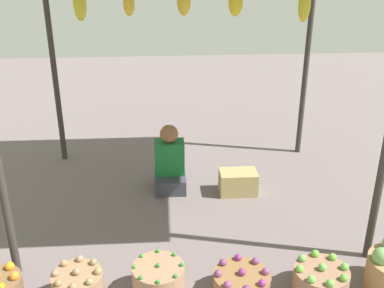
{
  "coord_description": "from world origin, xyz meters",
  "views": [
    {
      "loc": [
        -0.27,
        -4.58,
        2.71
      ],
      "look_at": [
        0.0,
        -0.62,
        0.95
      ],
      "focal_mm": 43.48,
      "sensor_mm": 36.0,
      "label": 1
    }
  ],
  "objects_px": {
    "basket_purple_onions": "(241,285)",
    "basket_green_apples": "(321,280)",
    "basket_potatoes": "(78,288)",
    "wooden_crate_near_vendor": "(238,182)",
    "basket_green_chilies": "(159,281)",
    "vendor_person": "(170,164)"
  },
  "relations": [
    {
      "from": "basket_potatoes",
      "to": "wooden_crate_near_vendor",
      "type": "distance_m",
      "value": 2.3
    },
    {
      "from": "basket_green_chilies",
      "to": "basket_purple_onions",
      "type": "bearing_deg",
      "value": -4.11
    },
    {
      "from": "basket_green_chilies",
      "to": "basket_purple_onions",
      "type": "relative_size",
      "value": 0.92
    },
    {
      "from": "vendor_person",
      "to": "wooden_crate_near_vendor",
      "type": "relative_size",
      "value": 1.83
    },
    {
      "from": "basket_potatoes",
      "to": "wooden_crate_near_vendor",
      "type": "bearing_deg",
      "value": 47.27
    },
    {
      "from": "wooden_crate_near_vendor",
      "to": "basket_green_chilies",
      "type": "bearing_deg",
      "value": -119.12
    },
    {
      "from": "basket_purple_onions",
      "to": "basket_green_apples",
      "type": "bearing_deg",
      "value": 1.0
    },
    {
      "from": "basket_green_apples",
      "to": "wooden_crate_near_vendor",
      "type": "distance_m",
      "value": 1.74
    },
    {
      "from": "basket_green_chilies",
      "to": "basket_green_apples",
      "type": "distance_m",
      "value": 1.34
    },
    {
      "from": "basket_potatoes",
      "to": "basket_green_apples",
      "type": "relative_size",
      "value": 0.89
    },
    {
      "from": "basket_green_chilies",
      "to": "basket_green_apples",
      "type": "xyz_separation_m",
      "value": [
        1.34,
        -0.04,
        -0.03
      ]
    },
    {
      "from": "basket_purple_onions",
      "to": "basket_potatoes",
      "type": "bearing_deg",
      "value": 179.6
    },
    {
      "from": "vendor_person",
      "to": "basket_green_chilies",
      "type": "relative_size",
      "value": 1.83
    },
    {
      "from": "basket_purple_onions",
      "to": "basket_green_apples",
      "type": "relative_size",
      "value": 1.02
    },
    {
      "from": "basket_potatoes",
      "to": "basket_green_apples",
      "type": "height_order",
      "value": "basket_potatoes"
    },
    {
      "from": "basket_potatoes",
      "to": "basket_green_apples",
      "type": "distance_m",
      "value": 1.98
    },
    {
      "from": "wooden_crate_near_vendor",
      "to": "basket_purple_onions",
      "type": "bearing_deg",
      "value": -98.17
    },
    {
      "from": "basket_potatoes",
      "to": "wooden_crate_near_vendor",
      "type": "relative_size",
      "value": 0.95
    },
    {
      "from": "basket_green_apples",
      "to": "vendor_person",
      "type": "bearing_deg",
      "value": 122.68
    },
    {
      "from": "basket_potatoes",
      "to": "wooden_crate_near_vendor",
      "type": "height_order",
      "value": "basket_potatoes"
    },
    {
      "from": "wooden_crate_near_vendor",
      "to": "basket_potatoes",
      "type": "bearing_deg",
      "value": -132.73
    },
    {
      "from": "basket_green_apples",
      "to": "basket_green_chilies",
      "type": "bearing_deg",
      "value": 178.43
    }
  ]
}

